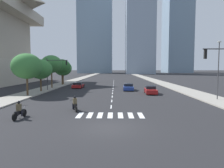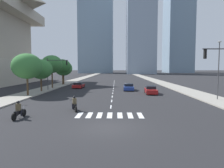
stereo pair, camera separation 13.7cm
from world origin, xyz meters
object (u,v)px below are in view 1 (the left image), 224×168
at_px(sedan_blue_0, 128,87).
at_px(street_lamp_east, 218,66).
at_px(street_tree_second, 40,69).
at_px(sedan_red_2, 78,85).
at_px(street_tree_fifth, 63,68).
at_px(motorcycle_lead, 19,111).
at_px(street_tree_nearest, 27,66).
at_px(traffic_signal_far, 55,68).
at_px(street_tree_fourth, 62,66).
at_px(sedan_red_1, 151,90).
at_px(motorcycle_trailing, 75,105).
at_px(street_tree_third, 51,64).

xyz_separation_m(sedan_blue_0, street_lamp_east, (10.73, -11.97, 3.88)).
bearing_deg(street_tree_second, sedan_blue_0, 10.74).
bearing_deg(sedan_red_2, street_tree_fifth, 33.72).
bearing_deg(sedan_red_2, motorcycle_lead, -179.36).
xyz_separation_m(sedan_blue_0, street_tree_nearest, (-15.45, -8.50, 3.85)).
bearing_deg(street_tree_second, traffic_signal_far, 51.90).
height_order(motorcycle_lead, street_tree_fourth, street_tree_fourth).
bearing_deg(sedan_blue_0, street_tree_second, -76.99).
relative_size(motorcycle_lead, street_tree_fifth, 0.38).
distance_m(sedan_blue_0, traffic_signal_far, 14.10).
bearing_deg(traffic_signal_far, street_lamp_east, -24.97).
xyz_separation_m(motorcycle_lead, sedan_red_1, (13.64, 16.77, 0.00)).
height_order(motorcycle_lead, street_tree_fifth, street_tree_fifth).
relative_size(motorcycle_lead, street_tree_nearest, 0.35).
xyz_separation_m(sedan_red_2, street_tree_fifth, (-5.19, 8.04, 3.54)).
distance_m(motorcycle_trailing, street_lamp_east, 18.87).
height_order(sedan_red_2, traffic_signal_far, traffic_signal_far).
bearing_deg(sedan_red_1, sedan_blue_0, -145.11).
bearing_deg(street_tree_fifth, street_tree_fourth, -90.00).
bearing_deg(street_tree_nearest, sedan_red_1, 9.96).
height_order(sedan_red_2, street_tree_nearest, street_tree_nearest).
xyz_separation_m(motorcycle_lead, street_lamp_east, (21.10, 10.02, 3.88)).
xyz_separation_m(sedan_blue_0, street_tree_second, (-15.45, -2.93, 3.38)).
relative_size(motorcycle_trailing, street_tree_second, 0.36).
relative_size(sedan_blue_0, street_tree_third, 0.66).
bearing_deg(motorcycle_trailing, motorcycle_lead, 107.14).
height_order(sedan_red_1, street_tree_second, street_tree_second).
distance_m(traffic_signal_far, street_tree_second, 2.94).
relative_size(traffic_signal_far, street_lamp_east, 0.79).
distance_m(motorcycle_lead, traffic_signal_far, 21.90).
xyz_separation_m(motorcycle_lead, street_tree_fourth, (-5.07, 33.58, 3.98)).
xyz_separation_m(sedan_red_1, street_tree_fifth, (-18.71, 17.77, 3.52)).
bearing_deg(street_lamp_east, street_tree_nearest, 172.45).
relative_size(motorcycle_lead, traffic_signal_far, 0.37).
relative_size(sedan_red_2, street_tree_fifth, 0.77).
distance_m(sedan_red_1, street_tree_nearest, 19.39).
bearing_deg(street_tree_third, sedan_red_2, 12.98).
bearing_deg(street_tree_fourth, street_tree_fifth, 90.00).
bearing_deg(street_tree_fifth, traffic_signal_far, -82.18).
xyz_separation_m(sedan_blue_0, sedan_red_1, (3.27, -5.21, 0.00)).
height_order(motorcycle_lead, street_tree_second, street_tree_second).
distance_m(sedan_red_1, street_tree_fifth, 26.05).
relative_size(motorcycle_lead, sedan_red_2, 0.49).
bearing_deg(motorcycle_trailing, sedan_red_2, -12.24).
bearing_deg(traffic_signal_far, motorcycle_trailing, -68.36).
height_order(motorcycle_lead, street_tree_third, street_tree_third).
bearing_deg(street_tree_nearest, motorcycle_lead, -69.39).
xyz_separation_m(sedan_blue_0, traffic_signal_far, (-13.63, -0.62, 3.55)).
relative_size(street_tree_nearest, street_tree_fifth, 1.06).
bearing_deg(street_tree_second, sedan_red_1, -6.96).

